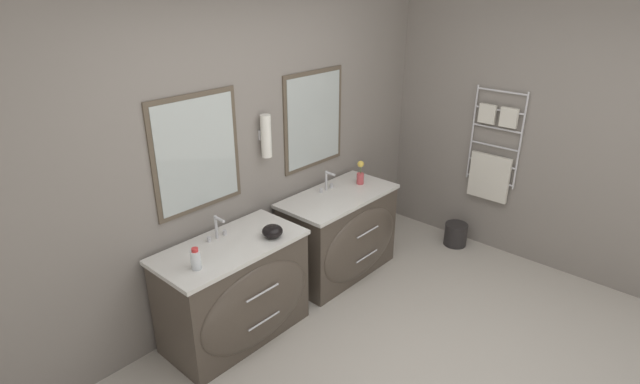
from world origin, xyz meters
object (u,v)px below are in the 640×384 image
Objects in this scene: vanity_right at (341,234)px; waste_bin at (456,234)px; amenity_bowl at (272,231)px; toiletry_bottle at (196,259)px; vanity_left at (237,291)px; flower_vase at (360,174)px.

waste_bin is (1.19, -0.54, -0.28)m from vanity_right.
waste_bin is at bearing -11.62° from amenity_bowl.
vanity_left is at bearing 9.18° from toiletry_bottle.
vanity_right is (1.21, 0.00, 0.00)m from vanity_left.
toiletry_bottle is at bearing -176.86° from flower_vase.
waste_bin is (2.39, -0.54, -0.28)m from vanity_left.
vanity_right is at bearing -171.65° from flower_vase.
amenity_bowl is 2.27m from waste_bin.
amenity_bowl reaches higher than waste_bin.
amenity_bowl reaches higher than vanity_left.
vanity_left is at bearing -178.24° from flower_vase.
amenity_bowl reaches higher than vanity_right.
vanity_left reaches higher than waste_bin.
waste_bin is (2.74, -0.48, -0.73)m from toiletry_bottle.
waste_bin is at bearing -12.68° from vanity_left.
vanity_right is at bearing 0.00° from vanity_left.
vanity_right is 7.16× the size of toiletry_bottle.
flower_vase reaches higher than toiletry_bottle.
toiletry_bottle is 0.66× the size of waste_bin.
flower_vase is 0.97× the size of waste_bin.
flower_vase reaches higher than vanity_left.
waste_bin is at bearing -10.00° from toiletry_bottle.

